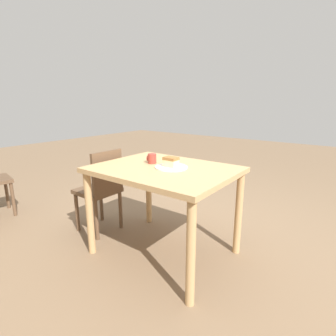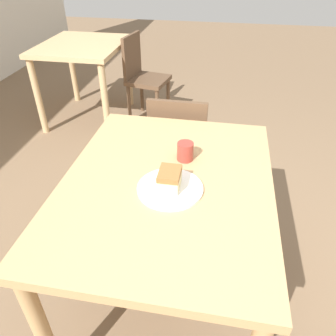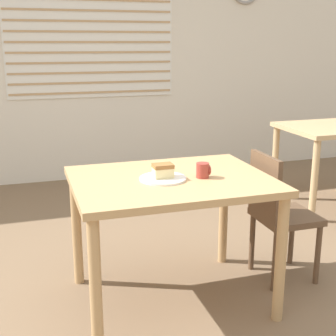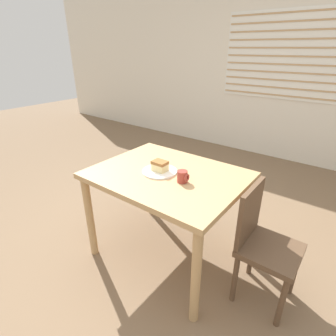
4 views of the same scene
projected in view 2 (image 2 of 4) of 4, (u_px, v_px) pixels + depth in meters
ground_plane at (211, 314)px, 1.67m from camera, size 14.00×14.00×0.00m
dining_table_near at (167, 200)px, 1.39m from camera, size 1.10×0.85×0.76m
dining_table_far at (83, 57)px, 3.13m from camera, size 0.88×0.75×0.76m
chair_near_window at (179, 149)px, 2.10m from camera, size 0.36×0.36×0.83m
chair_far_corner at (143, 76)px, 3.22m from camera, size 0.42×0.42×0.83m
plate at (170, 188)px, 1.28m from camera, size 0.26×0.26×0.01m
cake_slice at (170, 179)px, 1.26m from camera, size 0.11×0.08×0.08m
coffee_mug at (185, 151)px, 1.44m from camera, size 0.08×0.07×0.08m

